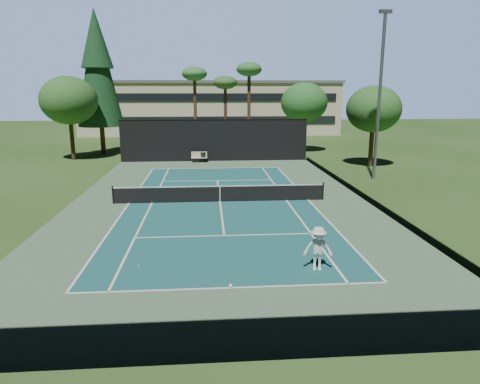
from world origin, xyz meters
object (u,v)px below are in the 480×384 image
object	(u,v)px
tennis_ball_c	(261,195)
trash_bin	(203,157)
park_bench	(199,157)
tennis_net	(220,193)
tennis_ball_d	(161,193)
tennis_ball_a	(139,266)
tennis_ball_b	(201,199)
player	(318,248)

from	to	relation	value
tennis_ball_c	trash_bin	size ratio (longest dim) A/B	0.06
park_bench	tennis_net	bearing A→B (deg)	-84.38
tennis_ball_d	tennis_ball_a	bearing A→B (deg)	-88.00
tennis_ball_d	park_bench	distance (m)	13.01
tennis_net	tennis_ball_b	size ratio (longest dim) A/B	176.58
tennis_net	tennis_ball_a	world-z (taller)	tennis_net
tennis_ball_a	park_bench	size ratio (longest dim) A/B	0.04
tennis_ball_c	tennis_ball_d	xyz separation A→B (m)	(-6.56, 1.08, 0.01)
tennis_ball_c	park_bench	xyz separation A→B (m)	(-4.21, 13.86, 0.52)
park_bench	tennis_ball_b	bearing A→B (deg)	-88.79
trash_bin	tennis_ball_d	bearing A→B (deg)	-101.92
tennis_ball_a	tennis_ball_b	distance (m)	10.59
player	tennis_ball_c	world-z (taller)	player
tennis_ball_a	trash_bin	distance (m)	25.38
tennis_ball_d	player	bearing A→B (deg)	-61.16
tennis_ball_c	tennis_ball_d	size ratio (longest dim) A/B	0.81
tennis_net	park_bench	xyz separation A→B (m)	(-1.51, 15.32, -0.01)
player	tennis_net	bearing A→B (deg)	116.21
player	tennis_ball_d	world-z (taller)	player
tennis_ball_b	trash_bin	xyz separation A→B (m)	(0.07, 14.92, 0.44)
tennis_ball_a	park_bench	xyz separation A→B (m)	(1.92, 25.09, 0.51)
tennis_ball_a	tennis_ball_c	distance (m)	12.80
player	tennis_ball_b	size ratio (longest dim) A/B	23.17
trash_bin	tennis_ball_b	bearing A→B (deg)	-90.27
tennis_ball_d	trash_bin	bearing A→B (deg)	78.08
tennis_net	player	world-z (taller)	player
tennis_ball_d	tennis_ball_c	bearing A→B (deg)	-9.33
tennis_ball_b	tennis_ball_a	bearing A→B (deg)	-102.19
tennis_ball_c	park_bench	size ratio (longest dim) A/B	0.04
tennis_ball_a	park_bench	bearing A→B (deg)	85.61
tennis_ball_d	park_bench	size ratio (longest dim) A/B	0.05
player	trash_bin	xyz separation A→B (m)	(-4.47, 26.05, -0.37)
tennis_net	tennis_ball_c	size ratio (longest dim) A/B	218.05
tennis_net	trash_bin	bearing A→B (deg)	94.15
tennis_ball_a	tennis_ball_c	xyz separation A→B (m)	(6.13, 11.23, -0.00)
tennis_ball_a	trash_bin	xyz separation A→B (m)	(2.31, 25.28, 0.44)
tennis_net	tennis_ball_d	size ratio (longest dim) A/B	177.55
tennis_net	player	bearing A→B (deg)	-72.40
tennis_ball_b	trash_bin	size ratio (longest dim) A/B	0.08
tennis_ball_a	tennis_ball_c	world-z (taller)	tennis_ball_a
tennis_ball_d	park_bench	world-z (taller)	park_bench
tennis_ball_b	tennis_net	bearing A→B (deg)	-25.83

